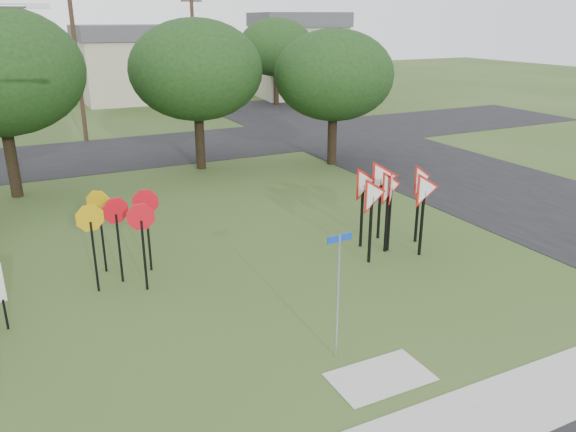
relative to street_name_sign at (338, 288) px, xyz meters
The scene contains 14 objects.
ground 2.15m from the street_name_sign, 73.19° to the left, with size 140.00×140.00×0.00m, color #2D451A.
street_right 16.91m from the street_name_sign, 42.50° to the left, with size 8.00×50.00×0.02m, color black.
street_far 21.44m from the street_name_sign, 88.89° to the left, with size 60.00×8.00×0.02m, color black.
curb_pad 1.94m from the street_name_sign, 67.92° to the right, with size 2.00×1.20×0.02m, color #9B9B92.
street_name_sign is the anchor object (origin of this frame).
stop_sign_cluster 6.56m from the street_name_sign, 119.62° to the left, with size 2.27×1.94×2.40m.
yield_sign_cluster 6.22m from the street_name_sign, 43.96° to the left, with size 3.35×1.92×2.65m.
far_pole_a 25.60m from the street_name_sign, 93.57° to the left, with size 1.40×0.24×9.00m.
far_pole_b 30.19m from the street_name_sign, 77.68° to the left, with size 1.40×0.24×8.50m.
house_mid 41.64m from the street_name_sign, 83.91° to the left, with size 8.40×8.40×6.20m.
house_right 41.72m from the street_name_sign, 63.77° to the left, with size 8.30×8.30×7.20m.
tree_near_mid 16.81m from the street_name_sign, 81.61° to the left, with size 6.00×6.00×6.80m.
tree_near_right 16.86m from the street_name_sign, 59.66° to the left, with size 5.60×5.60×6.33m.
tree_far_right 36.47m from the street_name_sign, 66.64° to the left, with size 6.00×6.00×6.80m.
Camera 1 is at (-5.85, -10.03, 6.75)m, focal length 35.00 mm.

